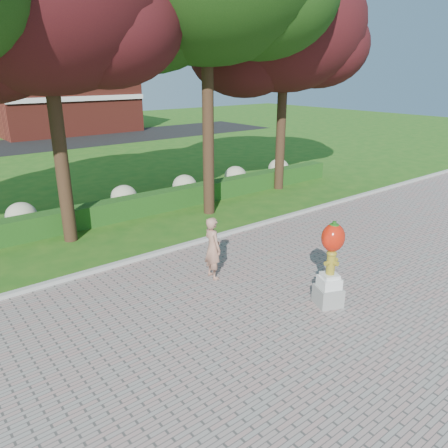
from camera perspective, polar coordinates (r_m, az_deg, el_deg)
name	(u,v)px	position (r m, az deg, el deg)	size (l,w,h in m)	color
ground	(228,287)	(11.75, 0.46, -8.26)	(100.00, 100.00, 0.00)	#205816
walkway	(354,360)	(9.45, 16.64, -16.64)	(40.00, 14.00, 0.04)	gray
curb	(168,250)	(13.95, -7.34, -3.45)	(40.00, 0.18, 0.15)	#ADADA5
lawn_hedge	(112,211)	(17.20, -14.40, 1.68)	(24.00, 0.70, 0.80)	#1D4212
hydrangea_row	(114,199)	(18.26, -14.14, 3.21)	(20.10, 1.10, 0.99)	tan
building_right	(63,97)	(44.58, -20.25, 15.34)	(12.00, 8.00, 6.40)	maroon
tree_mid_left	(37,2)	(14.96, -23.24, 25.08)	(8.25, 7.04, 10.69)	black
tree_far_right	(282,34)	(21.00, 7.60, 23.36)	(7.88, 6.72, 10.21)	black
hydrant_sculpture	(331,262)	(10.67, 13.80, -4.82)	(0.76, 0.76, 2.15)	gray
woman	(213,248)	(11.85, -1.49, -3.14)	(0.64, 0.42, 1.74)	#A5735E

